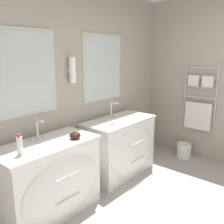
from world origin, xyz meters
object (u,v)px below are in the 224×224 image
at_px(vanity_right, 121,147).
at_px(amenity_bowl, 75,136).
at_px(waste_bin, 184,150).
at_px(vanity_left, 50,179).
at_px(toiletry_bottle, 20,145).

bearing_deg(vanity_right, amenity_bowl, -173.78).
relative_size(vanity_right, waste_bin, 4.47).
xyz_separation_m(vanity_left, waste_bin, (2.39, -0.47, -0.29)).
distance_m(vanity_right, waste_bin, 1.28).
relative_size(vanity_left, vanity_right, 1.00).
bearing_deg(vanity_right, toiletry_bottle, -177.96).
xyz_separation_m(vanity_left, amenity_bowl, (0.28, -0.10, 0.44)).
xyz_separation_m(vanity_right, amenity_bowl, (-0.96, -0.10, 0.44)).
distance_m(vanity_left, amenity_bowl, 0.53).
relative_size(vanity_left, amenity_bowl, 8.76).
height_order(toiletry_bottle, waste_bin, toiletry_bottle).
distance_m(vanity_left, vanity_right, 1.24).
xyz_separation_m(vanity_left, toiletry_bottle, (-0.35, -0.06, 0.50)).
height_order(vanity_left, waste_bin, vanity_left).
bearing_deg(vanity_left, amenity_bowl, -20.34).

